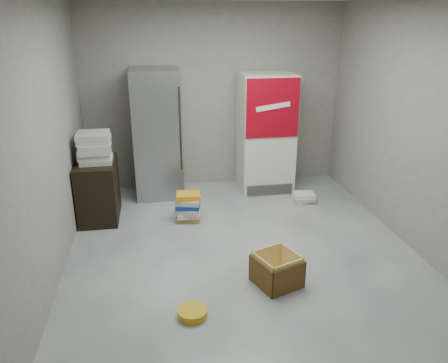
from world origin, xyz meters
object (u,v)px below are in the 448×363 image
phonebook_stack_main (188,207)px  cardboard_box (277,272)px  steel_fridge (157,134)px  coke_cooler (266,133)px  wood_shelf (98,190)px

phonebook_stack_main → cardboard_box: size_ratio=0.72×
steel_fridge → coke_cooler: 1.65m
coke_cooler → cardboard_box: 2.81m
coke_cooler → cardboard_box: coke_cooler is taller
coke_cooler → wood_shelf: 2.63m
cardboard_box → steel_fridge: bearing=91.7°
steel_fridge → wood_shelf: bearing=-138.7°
coke_cooler → steel_fridge: bearing=179.8°
wood_shelf → steel_fridge: bearing=41.3°
steel_fridge → cardboard_box: (1.12, -2.66, -0.81)m
steel_fridge → coke_cooler: steel_fridge is taller
coke_cooler → phonebook_stack_main: (-1.30, -1.02, -0.71)m
coke_cooler → cardboard_box: size_ratio=3.36×
coke_cooler → phonebook_stack_main: 1.80m
phonebook_stack_main → wood_shelf: bearing=178.0°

